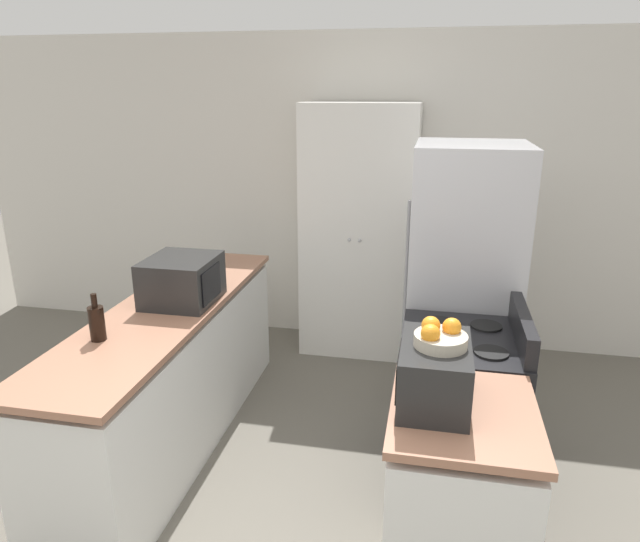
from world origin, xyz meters
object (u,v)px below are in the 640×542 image
Objects in this scene: toaster_oven at (434,373)px; stove at (457,412)px; fruit_bowl at (440,336)px; refrigerator at (462,288)px; microwave at (182,280)px; wine_bottle at (97,322)px; pantry_cabinet at (359,232)px.

stove is at bearing 77.52° from toaster_oven.
stove is 4.97× the size of fruit_bowl.
refrigerator is at bearing 88.59° from stove.
microwave is at bearing 149.73° from toaster_oven.
microwave is (-1.69, -0.55, 0.13)m from refrigerator.
stove is 4.21× the size of wine_bottle.
fruit_bowl reaches higher than stove.
pantry_cabinet is 1.72m from microwave.
stove is at bearing 12.30° from wine_bottle.
fruit_bowl is at bearing -74.68° from pantry_cabinet.
wine_bottle is (-0.20, -0.61, -0.04)m from microwave.
toaster_oven is 0.17m from fruit_bowl.
pantry_cabinet is 2.35m from wine_bottle.
stove is at bearing -91.41° from refrigerator.
wine_bottle reaches higher than stove.
fruit_bowl is (1.53, -0.89, 0.16)m from microwave.
fruit_bowl is at bearing -30.21° from microwave.
fruit_bowl is at bearing -9.21° from wine_bottle.
pantry_cabinet is 1.23m from refrigerator.
toaster_oven is (0.64, -2.36, 0.01)m from pantry_cabinet.
pantry_cabinet is at bearing 62.74° from wine_bottle.
stove is 2.43× the size of toaster_oven.
pantry_cabinet is 1.92× the size of stove.
microwave is (-0.88, -1.48, 0.02)m from pantry_cabinet.
wine_bottle is 1.76m from fruit_bowl.
pantry_cabinet is 4.67× the size of toaster_oven.
refrigerator is (0.81, -0.92, -0.11)m from pantry_cabinet.
microwave is at bearing 72.09° from wine_bottle.
toaster_oven is at bearing -9.13° from wine_bottle.
toaster_oven is at bearing 159.55° from fruit_bowl.
refrigerator is 4.17× the size of microwave.
microwave is 2.06× the size of fruit_bowl.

